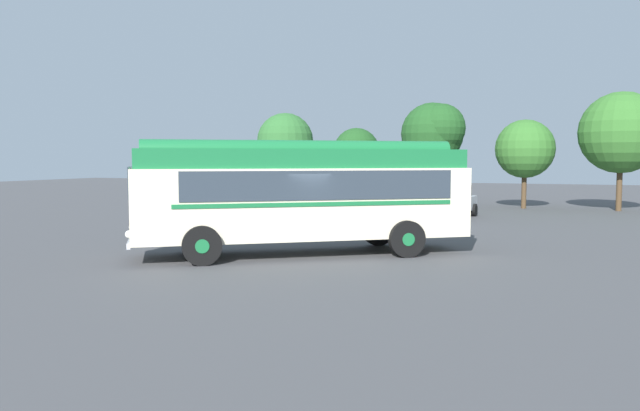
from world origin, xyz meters
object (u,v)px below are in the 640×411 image
(car_mid_left, at_px, (348,198))
(car_far_right, at_px, (451,201))
(car_mid_right, at_px, (401,199))
(vintage_bus, at_px, (302,193))
(car_near_left, at_px, (307,196))

(car_mid_left, relative_size, car_far_right, 0.99)
(car_mid_right, relative_size, car_far_right, 1.00)
(vintage_bus, height_order, car_far_right, vintage_bus)
(car_mid_left, height_order, car_far_right, same)
(vintage_bus, bearing_deg, car_mid_right, 91.98)
(car_near_left, distance_m, car_mid_left, 2.68)
(vintage_bus, bearing_deg, car_mid_left, 102.94)
(vintage_bus, relative_size, car_mid_right, 2.23)
(car_mid_left, bearing_deg, car_far_right, -0.43)
(car_near_left, height_order, car_far_right, same)
(car_mid_left, relative_size, car_mid_right, 0.99)
(vintage_bus, bearing_deg, car_near_left, 111.86)
(car_near_left, xyz_separation_m, car_mid_right, (5.27, 0.09, 0.00))
(car_mid_right, height_order, car_far_right, same)
(car_mid_left, xyz_separation_m, car_far_right, (5.41, -0.04, 0.00))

